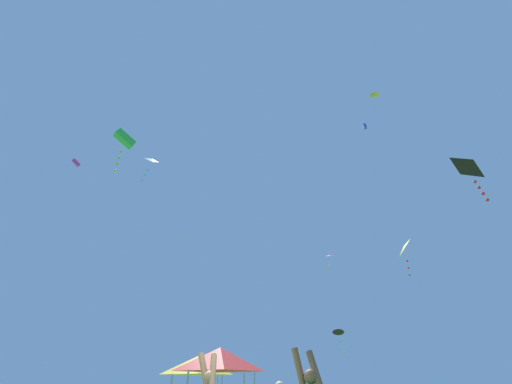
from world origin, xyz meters
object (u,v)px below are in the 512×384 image
object	(u,v)px
kite_black_delta	(338,332)
kite_magenta_box	(76,163)
kite_cyan_diamond	(151,160)
kite_black_diamond	(469,169)
kite_yellow_box	(374,95)
kite_green_box	(124,140)
canopy_tent_red	(220,359)
kite_blue_box	(365,126)
kite_yellow_diamond	(404,249)
canopy_tent_yellow	(197,365)
kite_magenta_diamond	(330,256)

from	to	relation	value
kite_black_delta	kite_magenta_box	bearing A→B (deg)	-178.52
kite_magenta_box	kite_cyan_diamond	bearing A→B (deg)	-33.31
kite_cyan_diamond	kite_black_diamond	xyz separation A→B (m)	(17.90, -16.82, -10.19)
kite_yellow_box	kite_green_box	xyz separation A→B (m)	(-19.82, -8.21, -15.80)
canopy_tent_red	kite_cyan_diamond	world-z (taller)	kite_cyan_diamond
kite_magenta_box	kite_black_delta	world-z (taller)	kite_magenta_box
kite_yellow_box	kite_magenta_box	xyz separation A→B (m)	(-30.82, 13.27, -3.23)
kite_green_box	kite_magenta_box	world-z (taller)	kite_magenta_box
canopy_tent_red	kite_black_diamond	size ratio (longest dim) A/B	1.10
kite_blue_box	kite_yellow_diamond	distance (m)	12.65
canopy_tent_yellow	kite_black_diamond	size ratio (longest dim) A/B	1.09
kite_blue_box	kite_black_delta	distance (m)	21.58
canopy_tent_yellow	kite_magenta_box	world-z (taller)	kite_magenta_box
kite_cyan_diamond	kite_blue_box	bearing A→B (deg)	-14.32
canopy_tent_red	kite_magenta_diamond	xyz separation A→B (m)	(12.85, 16.57, 11.02)
kite_black_diamond	kite_blue_box	distance (m)	17.99
canopy_tent_red	canopy_tent_yellow	bearing A→B (deg)	99.33
kite_cyan_diamond	kite_magenta_box	xyz separation A→B (m)	(-9.35, 6.15, 2.82)
canopy_tent_yellow	kite_yellow_diamond	xyz separation A→B (m)	(17.01, 4.24, 9.25)
canopy_tent_yellow	kite_magenta_box	bearing A→B (deg)	137.05
kite_yellow_box	kite_cyan_diamond	size ratio (longest dim) A/B	0.31
kite_green_box	kite_yellow_box	bearing A→B (deg)	22.51
kite_magenta_box	kite_yellow_diamond	xyz separation A→B (m)	(32.30, -9.99, -11.87)
kite_blue_box	kite_magenta_box	distance (m)	32.30
canopy_tent_red	kite_magenta_diamond	bearing A→B (deg)	52.21
kite_blue_box	kite_green_box	distance (m)	25.29
kite_green_box	kite_yellow_diamond	size ratio (longest dim) A/B	0.67
canopy_tent_red	kite_cyan_diamond	bearing A→B (deg)	117.94
kite_blue_box	kite_magenta_box	world-z (taller)	kite_blue_box
kite_magenta_box	kite_black_delta	xyz separation A→B (m)	(30.14, 0.78, -17.26)
kite_black_delta	kite_yellow_diamond	bearing A→B (deg)	-78.65
kite_black_diamond	kite_black_delta	size ratio (longest dim) A/B	1.12
kite_yellow_diamond	kite_black_diamond	bearing A→B (deg)	-111.26
kite_yellow_diamond	kite_cyan_diamond	bearing A→B (deg)	170.50
kite_yellow_box	kite_magenta_box	size ratio (longest dim) A/B	1.01
kite_black_delta	kite_yellow_box	bearing A→B (deg)	-87.23
kite_yellow_box	kite_yellow_diamond	xyz separation A→B (m)	(1.48, 3.28, -15.11)
kite_cyan_diamond	kite_magenta_box	distance (m)	11.54
kite_blue_box	kite_magenta_diamond	bearing A→B (deg)	98.04
kite_blue_box	kite_yellow_diamond	world-z (taller)	kite_blue_box
canopy_tent_red	kite_blue_box	bearing A→B (deg)	27.17
canopy_tent_red	canopy_tent_yellow	xyz separation A→B (m)	(-0.74, 4.50, -0.03)
canopy_tent_yellow	kite_magenta_diamond	world-z (taller)	kite_magenta_diamond
kite_magenta_box	canopy_tent_red	bearing A→B (deg)	-49.45
canopy_tent_red	kite_green_box	world-z (taller)	kite_green_box
kite_magenta_diamond	kite_yellow_diamond	distance (m)	8.73
canopy_tent_yellow	kite_black_delta	size ratio (longest dim) A/B	1.23
kite_yellow_box	kite_black_diamond	world-z (taller)	kite_yellow_box
kite_cyan_diamond	kite_magenta_box	bearing A→B (deg)	146.69
kite_blue_box	kite_black_delta	xyz separation A→B (m)	(-0.06, 12.25, -17.77)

